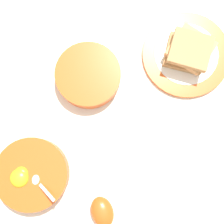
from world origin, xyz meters
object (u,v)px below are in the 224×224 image
egg_bowl (32,174)px  toast_plate (186,55)px  soup_spoon (104,217)px  congee_bowl (88,76)px  toast_sandwich (189,51)px

egg_bowl → toast_plate: (-0.34, 0.35, -0.02)m
egg_bowl → toast_plate: 0.48m
soup_spoon → congee_bowl: bearing=-167.4°
egg_bowl → toast_plate: egg_bowl is taller
toast_sandwich → congee_bowl: size_ratio=0.80×
toast_plate → toast_sandwich: bearing=-44.0°
egg_bowl → toast_sandwich: (-0.33, 0.35, 0.02)m
egg_bowl → toast_sandwich: bearing=134.0°
toast_sandwich → congee_bowl: (0.08, -0.24, -0.02)m
toast_sandwich → egg_bowl: bearing=-46.0°
toast_plate → congee_bowl: congee_bowl is taller
egg_bowl → soup_spoon: egg_bowl is taller
egg_bowl → congee_bowl: (-0.25, 0.11, 0.00)m
toast_plate → soup_spoon: size_ratio=1.34×
egg_bowl → soup_spoon: 0.20m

